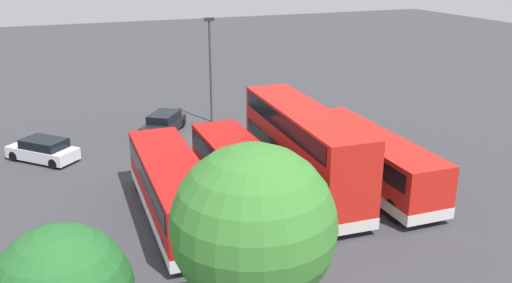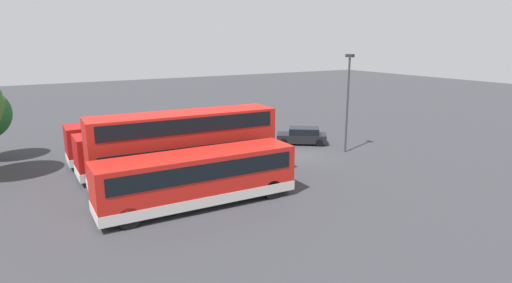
# 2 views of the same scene
# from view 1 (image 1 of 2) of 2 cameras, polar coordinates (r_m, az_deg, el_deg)

# --- Properties ---
(ground_plane) EXTENTS (140.00, 140.00, 0.00)m
(ground_plane) POSITION_cam_1_polar(r_m,az_deg,el_deg) (37.73, -4.43, 0.25)
(ground_plane) COLOR #38383D
(bus_single_deck_near_end) EXTENTS (2.86, 10.98, 2.95)m
(bus_single_deck_near_end) POSITION_cam_1_polar(r_m,az_deg,el_deg) (30.31, 11.78, -1.67)
(bus_single_deck_near_end) COLOR red
(bus_single_deck_near_end) RESTS_ON ground
(bus_double_decker_second) EXTENTS (3.17, 11.61, 4.55)m
(bus_double_decker_second) POSITION_cam_1_polar(r_m,az_deg,el_deg) (28.83, 4.92, -0.66)
(bus_double_decker_second) COLOR red
(bus_double_decker_second) RESTS_ON ground
(bus_single_deck_third) EXTENTS (2.73, 10.66, 2.95)m
(bus_single_deck_third) POSITION_cam_1_polar(r_m,az_deg,el_deg) (27.32, -1.23, -3.60)
(bus_single_deck_third) COLOR #B71411
(bus_single_deck_third) RESTS_ON ground
(bus_single_deck_fourth) EXTENTS (2.91, 10.68, 2.95)m
(bus_single_deck_fourth) POSITION_cam_1_polar(r_m,az_deg,el_deg) (26.29, -8.64, -4.77)
(bus_single_deck_fourth) COLOR #B71411
(bus_single_deck_fourth) RESTS_ON ground
(car_hatchback_silver) EXTENTS (3.94, 4.47, 1.43)m
(car_hatchback_silver) POSITION_cam_1_polar(r_m,az_deg,el_deg) (39.26, -9.61, 1.87)
(car_hatchback_silver) COLOR black
(car_hatchback_silver) RESTS_ON ground
(car_small_green) EXTENTS (4.32, 4.37, 1.43)m
(car_small_green) POSITION_cam_1_polar(r_m,az_deg,el_deg) (35.96, -21.29, -0.83)
(car_small_green) COLOR silver
(car_small_green) RESTS_ON ground
(lamp_post_tall) EXTENTS (0.70, 0.30, 7.76)m
(lamp_post_tall) POSITION_cam_1_polar(r_m,az_deg,el_deg) (40.56, -4.79, 8.24)
(lamp_post_tall) COLOR #38383D
(lamp_post_tall) RESTS_ON ground
(tree_midleft) EXTENTS (4.68, 4.68, 7.36)m
(tree_midleft) POSITION_cam_1_polar(r_m,az_deg,el_deg) (15.33, -0.26, -8.81)
(tree_midleft) COLOR #4C3823
(tree_midleft) RESTS_ON ground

